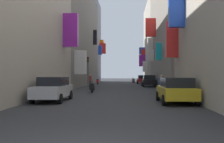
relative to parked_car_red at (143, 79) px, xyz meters
name	(u,v)px	position (x,y,z in m)	size (l,w,h in m)	color
ground_plane	(119,88)	(-3.83, -14.15, -0.78)	(140.00, 140.00, 0.00)	#2D2D30
building_left_mid_a	(70,35)	(-11.82, -5.76, 7.06)	(7.35, 28.20, 15.68)	slate
building_left_mid_b	(86,43)	(-11.80, 12.10, 7.83)	(7.36, 7.50, 17.23)	gray
building_right_mid_b	(181,21)	(4.17, -13.08, 7.79)	(7.39, 21.48, 17.13)	gray
building_right_mid_c	(162,43)	(4.16, 6.76, 7.09)	(7.33, 18.19, 15.76)	#B2A899
parked_car_red	(143,79)	(0.00, 0.00, 0.00)	(2.02, 3.93, 1.49)	#B21E1E
parked_car_yellow	(176,90)	(0.06, -32.70, 0.02)	(2.01, 4.40, 1.52)	gold
parked_car_silver	(53,89)	(-7.56, -31.92, 0.03)	(1.86, 4.48, 1.54)	#B7B7BC
parked_car_black	(149,81)	(0.17, -11.54, 0.03)	(1.83, 3.97, 1.56)	black
scooter_silver	(133,80)	(-1.54, 4.30, -0.31)	(0.61, 1.84, 1.13)	#ADADB2
scooter_black	(92,88)	(-6.07, -23.62, -0.31)	(0.50, 1.89, 1.13)	black
scooter_red	(98,81)	(-7.62, -3.30, -0.31)	(0.47, 1.86, 1.13)	red
pedestrian_crossing	(90,81)	(-7.47, -14.06, 0.07)	(0.43, 0.43, 1.69)	#343434
pedestrian_near_left	(162,87)	(-0.39, -29.47, 0.06)	(0.50, 0.50, 1.69)	#2F2F2F
traffic_light_near_corner	(88,66)	(-8.47, -9.03, 2.08)	(0.26, 0.34, 4.19)	#2D2D2D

